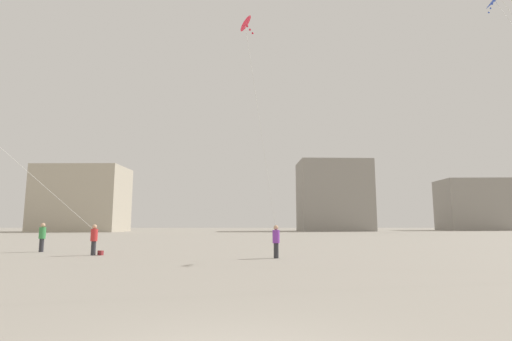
{
  "coord_description": "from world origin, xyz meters",
  "views": [
    {
      "loc": [
        0.33,
        -4.3,
        1.65
      ],
      "look_at": [
        0.0,
        23.9,
        5.59
      ],
      "focal_mm": 26.69,
      "sensor_mm": 36.0,
      "label": 1
    }
  ],
  "objects_px": {
    "person_in_purple": "(276,240)",
    "building_right_hall": "(472,205)",
    "person_in_red": "(94,238)",
    "handbag_beside_flyer": "(101,253)",
    "kite_cobalt_diamond": "(495,1)",
    "building_left_hall": "(82,199)",
    "kite_crimson_diamond": "(245,26)",
    "person_in_green": "(42,236)",
    "building_centre_hall": "(334,196)"
  },
  "relations": [
    {
      "from": "person_in_red",
      "to": "building_centre_hall",
      "type": "bearing_deg",
      "value": -25.44
    },
    {
      "from": "kite_cobalt_diamond",
      "to": "handbag_beside_flyer",
      "type": "xyz_separation_m",
      "value": [
        -23.27,
        -2.18,
        -15.48
      ]
    },
    {
      "from": "person_in_red",
      "to": "kite_cobalt_diamond",
      "type": "xyz_separation_m",
      "value": [
        23.62,
        2.28,
        14.72
      ]
    },
    {
      "from": "person_in_purple",
      "to": "kite_crimson_diamond",
      "type": "height_order",
      "value": "kite_crimson_diamond"
    },
    {
      "from": "building_left_hall",
      "to": "building_right_hall",
      "type": "height_order",
      "value": "building_left_hall"
    },
    {
      "from": "person_in_purple",
      "to": "building_left_hall",
      "type": "xyz_separation_m",
      "value": [
        -38.08,
        60.46,
        5.88
      ]
    },
    {
      "from": "person_in_red",
      "to": "kite_cobalt_diamond",
      "type": "height_order",
      "value": "kite_cobalt_diamond"
    },
    {
      "from": "kite_cobalt_diamond",
      "to": "kite_crimson_diamond",
      "type": "bearing_deg",
      "value": -162.52
    },
    {
      "from": "building_left_hall",
      "to": "kite_cobalt_diamond",
      "type": "bearing_deg",
      "value": -47.34
    },
    {
      "from": "person_in_purple",
      "to": "kite_cobalt_diamond",
      "type": "bearing_deg",
      "value": -118.38
    },
    {
      "from": "person_in_purple",
      "to": "building_centre_hall",
      "type": "distance_m",
      "value": 70.05
    },
    {
      "from": "building_left_hall",
      "to": "handbag_beside_flyer",
      "type": "height_order",
      "value": "building_left_hall"
    },
    {
      "from": "person_in_red",
      "to": "person_in_green",
      "type": "height_order",
      "value": "person_in_green"
    },
    {
      "from": "person_in_purple",
      "to": "building_right_hall",
      "type": "bearing_deg",
      "value": -77.61
    },
    {
      "from": "kite_crimson_diamond",
      "to": "handbag_beside_flyer",
      "type": "height_order",
      "value": "kite_crimson_diamond"
    },
    {
      "from": "kite_cobalt_diamond",
      "to": "building_centre_hall",
      "type": "xyz_separation_m",
      "value": [
        1.82,
        64.02,
        -7.71
      ]
    },
    {
      "from": "building_left_hall",
      "to": "building_centre_hall",
      "type": "bearing_deg",
      "value": 7.79
    },
    {
      "from": "person_in_red",
      "to": "building_right_hall",
      "type": "distance_m",
      "value": 97.35
    },
    {
      "from": "person_in_green",
      "to": "person_in_purple",
      "type": "relative_size",
      "value": 1.07
    },
    {
      "from": "person_in_purple",
      "to": "building_right_hall",
      "type": "height_order",
      "value": "building_right_hall"
    },
    {
      "from": "person_in_green",
      "to": "building_left_hall",
      "type": "height_order",
      "value": "building_left_hall"
    },
    {
      "from": "person_in_red",
      "to": "handbag_beside_flyer",
      "type": "distance_m",
      "value": 0.84
    },
    {
      "from": "handbag_beside_flyer",
      "to": "building_centre_hall",
      "type": "bearing_deg",
      "value": 69.24
    },
    {
      "from": "person_in_green",
      "to": "handbag_beside_flyer",
      "type": "relative_size",
      "value": 5.26
    },
    {
      "from": "kite_crimson_diamond",
      "to": "person_in_green",
      "type": "bearing_deg",
      "value": 157.67
    },
    {
      "from": "kite_cobalt_diamond",
      "to": "building_right_hall",
      "type": "height_order",
      "value": "kite_cobalt_diamond"
    },
    {
      "from": "person_in_red",
      "to": "building_centre_hall",
      "type": "distance_m",
      "value": 71.36
    },
    {
      "from": "kite_crimson_diamond",
      "to": "building_left_hall",
      "type": "relative_size",
      "value": 0.61
    },
    {
      "from": "person_in_purple",
      "to": "building_right_hall",
      "type": "distance_m",
      "value": 92.92
    },
    {
      "from": "kite_cobalt_diamond",
      "to": "building_left_hall",
      "type": "height_order",
      "value": "kite_cobalt_diamond"
    },
    {
      "from": "building_left_hall",
      "to": "handbag_beside_flyer",
      "type": "xyz_separation_m",
      "value": [
        28.91,
        -58.81,
        -6.62
      ]
    },
    {
      "from": "person_in_green",
      "to": "handbag_beside_flyer",
      "type": "xyz_separation_m",
      "value": [
        4.45,
        -2.26,
        -0.8
      ]
    },
    {
      "from": "person_in_purple",
      "to": "building_left_hall",
      "type": "bearing_deg",
      "value": -11.37
    },
    {
      "from": "kite_cobalt_diamond",
      "to": "handbag_beside_flyer",
      "type": "relative_size",
      "value": 46.55
    },
    {
      "from": "person_in_purple",
      "to": "handbag_beside_flyer",
      "type": "distance_m",
      "value": 9.35
    },
    {
      "from": "building_left_hall",
      "to": "kite_crimson_diamond",
      "type": "bearing_deg",
      "value": -59.26
    },
    {
      "from": "person_in_green",
      "to": "kite_crimson_diamond",
      "type": "relative_size",
      "value": 0.16
    },
    {
      "from": "person_in_purple",
      "to": "handbag_beside_flyer",
      "type": "bearing_deg",
      "value": 36.23
    },
    {
      "from": "building_centre_hall",
      "to": "handbag_beside_flyer",
      "type": "bearing_deg",
      "value": -110.76
    },
    {
      "from": "person_in_red",
      "to": "handbag_beside_flyer",
      "type": "bearing_deg",
      "value": -78.5
    },
    {
      "from": "person_in_purple",
      "to": "building_left_hall",
      "type": "height_order",
      "value": "building_left_hall"
    },
    {
      "from": "building_right_hall",
      "to": "handbag_beside_flyer",
      "type": "relative_size",
      "value": 46.37
    },
    {
      "from": "handbag_beside_flyer",
      "to": "building_right_hall",
      "type": "bearing_deg",
      "value": 50.92
    },
    {
      "from": "building_left_hall",
      "to": "building_right_hall",
      "type": "relative_size",
      "value": 1.17
    },
    {
      "from": "building_left_hall",
      "to": "building_right_hall",
      "type": "distance_m",
      "value": 91.48
    },
    {
      "from": "person_in_purple",
      "to": "building_right_hall",
      "type": "relative_size",
      "value": 0.11
    },
    {
      "from": "kite_crimson_diamond",
      "to": "handbag_beside_flyer",
      "type": "relative_size",
      "value": 32.99
    },
    {
      "from": "building_centre_hall",
      "to": "handbag_beside_flyer",
      "type": "distance_m",
      "value": 71.22
    },
    {
      "from": "kite_cobalt_diamond",
      "to": "person_in_red",
      "type": "bearing_deg",
      "value": -174.49
    },
    {
      "from": "person_in_green",
      "to": "building_right_hall",
      "type": "distance_m",
      "value": 98.22
    }
  ]
}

